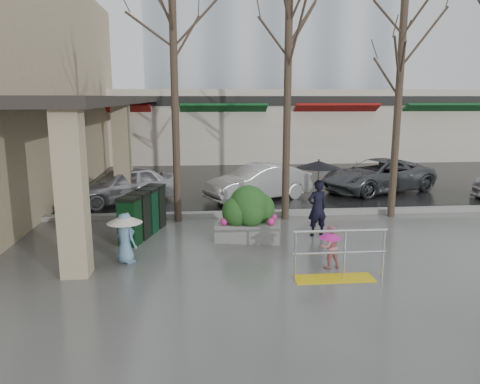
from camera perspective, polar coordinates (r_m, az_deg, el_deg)
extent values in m
plane|color=#51514F|center=(10.60, 2.67, -8.34)|extent=(120.00, 120.00, 0.00)
cube|color=black|center=(32.10, -2.70, 5.07)|extent=(120.00, 36.00, 0.01)
cube|color=gray|center=(14.38, 0.51, -2.67)|extent=(120.00, 0.30, 0.15)
cube|color=#2D2823|center=(18.20, -16.32, 11.14)|extent=(2.80, 18.00, 0.25)
cube|color=tan|center=(9.88, -19.82, 0.04)|extent=(0.55, 0.55, 3.50)
cube|color=tan|center=(16.18, -14.14, 4.60)|extent=(0.55, 0.55, 3.50)
cube|color=beige|center=(28.12, 1.75, 8.24)|extent=(34.00, 6.00, 4.00)
cube|color=maroon|center=(25.41, -15.87, 9.39)|extent=(4.50, 1.68, 0.87)
cube|color=#0F4C1E|center=(25.02, -2.04, 9.79)|extent=(4.50, 1.68, 0.87)
cube|color=maroon|center=(26.05, 11.44, 9.64)|extent=(4.50, 1.68, 0.87)
cube|color=#0F4C1E|center=(28.35, 23.30, 9.07)|extent=(4.50, 1.68, 0.87)
cube|color=black|center=(25.20, 2.58, 11.04)|extent=(34.00, 0.35, 0.50)
cube|color=yellow|center=(9.76, 11.36, -10.28)|extent=(1.60, 0.50, 0.02)
cylinder|color=silver|center=(9.40, 6.76, -7.81)|extent=(0.05, 0.05, 1.00)
cylinder|color=silver|center=(9.65, 12.62, -7.50)|extent=(0.05, 0.05, 1.00)
cylinder|color=silver|center=(9.92, 17.07, -7.21)|extent=(0.05, 0.05, 1.00)
cylinder|color=silver|center=(9.47, 12.18, -4.67)|extent=(1.90, 0.06, 0.06)
cylinder|color=silver|center=(9.61, 12.07, -7.25)|extent=(1.90, 0.04, 0.04)
cylinder|color=#382B21|center=(13.49, -7.93, 10.56)|extent=(0.22, 0.22, 6.80)
cylinder|color=#382B21|center=(13.72, 5.79, 11.04)|extent=(0.22, 0.22, 7.00)
cylinder|color=#382B21|center=(14.71, 18.68, 9.56)|extent=(0.22, 0.22, 6.50)
imported|color=black|center=(12.40, 9.40, -1.94)|extent=(0.62, 0.48, 1.49)
cylinder|color=black|center=(12.24, 9.51, 1.58)|extent=(0.02, 0.02, 0.95)
cone|color=black|center=(12.18, 9.57, 3.35)|extent=(1.15, 1.15, 0.18)
sphere|color=black|center=(12.17, 9.59, 3.86)|extent=(0.05, 0.05, 0.05)
imported|color=#D3818A|center=(10.21, 10.87, -6.57)|extent=(0.52, 0.44, 0.93)
cylinder|color=black|center=(10.16, 10.91, -5.66)|extent=(0.02, 0.02, 0.40)
cone|color=#D42198|center=(10.12, 10.93, -5.05)|extent=(0.48, 0.48, 0.18)
sphere|color=black|center=(10.09, 10.96, -4.45)|extent=(0.05, 0.05, 0.05)
imported|color=#6892B9|center=(10.58, -13.79, -5.48)|extent=(0.65, 0.64, 1.13)
cylinder|color=black|center=(10.51, -13.86, -4.10)|extent=(0.02, 0.02, 0.53)
cone|color=silver|center=(10.47, -13.90, -3.19)|extent=(0.77, 0.77, 0.18)
sphere|color=black|center=(10.44, -13.93, -2.60)|extent=(0.05, 0.05, 0.05)
cube|color=gray|center=(12.00, 1.01, -4.81)|extent=(1.75, 1.11, 0.45)
ellipsoid|color=#16441A|center=(11.83, 1.02, -1.68)|extent=(0.99, 0.89, 1.04)
sphere|color=#16441A|center=(11.74, -0.47, -2.40)|extent=(0.72, 0.72, 0.72)
sphere|color=#16441A|center=(12.03, 2.44, -2.00)|extent=(0.75, 0.75, 0.75)
cube|color=black|center=(11.84, -13.29, -3.69)|extent=(0.57, 0.57, 1.11)
cube|color=black|center=(11.69, -13.43, -0.82)|extent=(0.61, 0.61, 0.08)
cube|color=black|center=(12.32, -12.21, -3.04)|extent=(0.57, 0.57, 1.11)
cube|color=black|center=(12.19, -12.33, -0.27)|extent=(0.61, 0.61, 0.08)
cube|color=#0D3A21|center=(12.82, -11.22, -2.44)|extent=(0.57, 0.57, 1.11)
cube|color=black|center=(12.69, -11.32, 0.23)|extent=(0.61, 0.61, 0.08)
cube|color=black|center=(13.32, -10.30, -1.88)|extent=(0.57, 0.57, 1.11)
cube|color=black|center=(13.19, -10.39, 0.69)|extent=(0.61, 0.61, 0.08)
imported|color=silver|center=(16.58, -14.03, 0.85)|extent=(3.95, 3.14, 1.26)
imported|color=beige|center=(16.59, 2.31, 1.19)|extent=(4.02, 2.86, 1.26)
imported|color=#4E5255|center=(18.79, 16.41, 1.95)|extent=(4.98, 3.61, 1.26)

